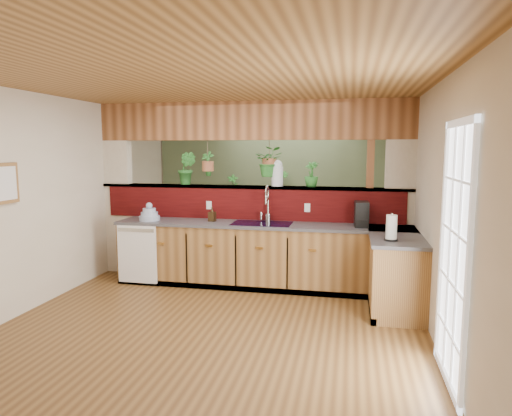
% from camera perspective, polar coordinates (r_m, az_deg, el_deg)
% --- Properties ---
extents(ground, '(4.60, 7.00, 0.01)m').
position_cam_1_polar(ground, '(5.68, -3.76, -12.44)').
color(ground, brown).
rests_on(ground, ground).
extents(ceiling, '(4.60, 7.00, 0.01)m').
position_cam_1_polar(ceiling, '(5.38, -4.01, 14.58)').
color(ceiling, brown).
rests_on(ceiling, ground).
extents(wall_back, '(4.60, 0.02, 2.60)m').
position_cam_1_polar(wall_back, '(8.78, 2.31, 3.33)').
color(wall_back, beige).
rests_on(wall_back, ground).
extents(wall_front, '(4.60, 0.02, 2.60)m').
position_cam_1_polar(wall_front, '(2.28, -28.79, -9.57)').
color(wall_front, beige).
rests_on(wall_front, ground).
extents(wall_left, '(0.02, 7.00, 2.60)m').
position_cam_1_polar(wall_left, '(6.39, -24.16, 1.14)').
color(wall_left, beige).
rests_on(wall_left, ground).
extents(wall_right, '(0.02, 7.00, 2.60)m').
position_cam_1_polar(wall_right, '(5.25, 21.08, 0.05)').
color(wall_right, beige).
rests_on(wall_right, ground).
extents(pass_through_partition, '(4.60, 0.21, 2.60)m').
position_cam_1_polar(pass_through_partition, '(6.68, -0.51, 1.10)').
color(pass_through_partition, beige).
rests_on(pass_through_partition, ground).
extents(pass_through_ledge, '(4.60, 0.21, 0.04)m').
position_cam_1_polar(pass_through_ledge, '(6.67, -0.75, 2.63)').
color(pass_through_ledge, brown).
rests_on(pass_through_ledge, ground).
extents(header_beam, '(4.60, 0.15, 0.55)m').
position_cam_1_polar(header_beam, '(6.66, -0.77, 10.85)').
color(header_beam, brown).
rests_on(header_beam, ground).
extents(sage_backwall, '(4.55, 0.02, 2.55)m').
position_cam_1_polar(sage_backwall, '(8.76, 2.29, 3.32)').
color(sage_backwall, '#5B6F4B').
rests_on(sage_backwall, ground).
extents(countertop, '(4.14, 1.52, 0.90)m').
position_cam_1_polar(countertop, '(6.22, 5.88, -6.38)').
color(countertop, brown).
rests_on(countertop, ground).
extents(dishwasher, '(0.58, 0.03, 0.82)m').
position_cam_1_polar(dishwasher, '(6.66, -14.64, -5.57)').
color(dishwasher, white).
rests_on(dishwasher, ground).
extents(navy_sink, '(0.82, 0.50, 0.18)m').
position_cam_1_polar(navy_sink, '(6.33, 0.73, -2.64)').
color(navy_sink, black).
rests_on(navy_sink, countertop).
extents(french_door, '(0.06, 1.02, 2.16)m').
position_cam_1_polar(french_door, '(4.02, 23.43, -5.81)').
color(french_door, white).
rests_on(french_door, ground).
extents(framed_print, '(0.04, 0.35, 0.45)m').
position_cam_1_polar(framed_print, '(5.73, -28.75, 2.73)').
color(framed_print, brown).
rests_on(framed_print, wall_left).
extents(faucet, '(0.23, 0.23, 0.53)m').
position_cam_1_polar(faucet, '(6.41, 1.40, 0.76)').
color(faucet, '#B7B7B2').
rests_on(faucet, countertop).
extents(dish_stack, '(0.30, 0.30, 0.26)m').
position_cam_1_polar(dish_stack, '(6.74, -13.18, -0.84)').
color(dish_stack, '#9CABCA').
rests_on(dish_stack, countertop).
extents(soap_dispenser, '(0.10, 0.11, 0.20)m').
position_cam_1_polar(soap_dispenser, '(6.51, -5.51, -0.79)').
color(soap_dispenser, '#392814').
rests_on(soap_dispenser, countertop).
extents(coffee_maker, '(0.18, 0.30, 0.33)m').
position_cam_1_polar(coffee_maker, '(6.20, 13.04, -0.88)').
color(coffee_maker, black).
rests_on(coffee_maker, countertop).
extents(paper_towel, '(0.15, 0.15, 0.31)m').
position_cam_1_polar(paper_towel, '(5.34, 16.57, -2.43)').
color(paper_towel, black).
rests_on(paper_towel, countertop).
extents(glass_jar, '(0.17, 0.17, 0.38)m').
position_cam_1_polar(glass_jar, '(6.58, 2.68, 4.39)').
color(glass_jar, silver).
rests_on(glass_jar, pass_through_ledge).
extents(ledge_plant_left, '(0.27, 0.22, 0.49)m').
position_cam_1_polar(ledge_plant_left, '(6.93, -8.64, 4.92)').
color(ledge_plant_left, '#276A26').
rests_on(ledge_plant_left, pass_through_ledge).
extents(ledge_plant_right, '(0.25, 0.25, 0.36)m').
position_cam_1_polar(ledge_plant_right, '(6.52, 6.95, 4.22)').
color(ledge_plant_right, '#276A26').
rests_on(ledge_plant_right, pass_through_ledge).
extents(hanging_plant_a, '(0.21, 0.17, 0.48)m').
position_cam_1_polar(hanging_plant_a, '(6.82, -6.05, 6.50)').
color(hanging_plant_a, brown).
rests_on(hanging_plant_a, header_beam).
extents(hanging_plant_b, '(0.42, 0.38, 0.56)m').
position_cam_1_polar(hanging_plant_b, '(6.59, 1.67, 7.43)').
color(hanging_plant_b, brown).
rests_on(hanging_plant_b, header_beam).
extents(shelving_console, '(1.69, 0.86, 1.09)m').
position_cam_1_polar(shelving_console, '(8.68, 0.33, -2.03)').
color(shelving_console, black).
rests_on(shelving_console, ground).
extents(shelf_plant_a, '(0.23, 0.18, 0.40)m').
position_cam_1_polar(shelf_plant_a, '(8.70, -2.92, 2.92)').
color(shelf_plant_a, '#276A26').
rests_on(shelf_plant_a, shelving_console).
extents(shelf_plant_b, '(0.31, 0.31, 0.47)m').
position_cam_1_polar(shelf_plant_b, '(8.51, 3.20, 3.05)').
color(shelf_plant_b, '#276A26').
rests_on(shelf_plant_b, shelving_console).
extents(floor_plant, '(0.73, 0.67, 0.66)m').
position_cam_1_polar(floor_plant, '(8.11, 9.10, -4.01)').
color(floor_plant, '#276A26').
rests_on(floor_plant, ground).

